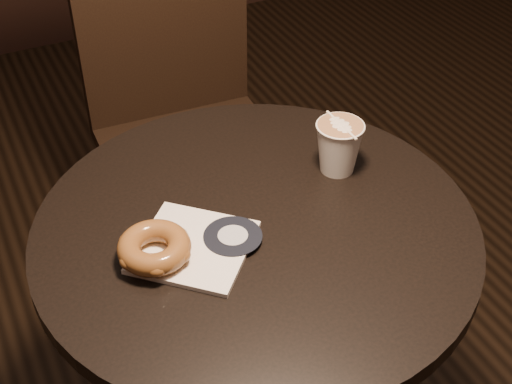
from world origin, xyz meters
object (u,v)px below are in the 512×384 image
(doughnut, at_px, (154,247))
(latte_cup, at_px, (339,147))
(pastry_bag, at_px, (194,247))
(cafe_table, at_px, (256,309))
(chair, at_px, (179,93))

(doughnut, bearing_deg, latte_cup, 11.86)
(pastry_bag, distance_m, latte_cup, 0.31)
(cafe_table, xyz_separation_m, chair, (0.12, 0.67, 0.04))
(cafe_table, distance_m, pastry_bag, 0.23)
(chair, distance_m, latte_cup, 0.64)
(chair, bearing_deg, cafe_table, -97.29)
(cafe_table, xyz_separation_m, latte_cup, (0.19, 0.06, 0.24))
(chair, xyz_separation_m, doughnut, (-0.29, -0.68, 0.19))
(cafe_table, bearing_deg, latte_cup, 19.18)
(chair, height_order, doughnut, chair)
(cafe_table, bearing_deg, chair, 79.88)
(cafe_table, xyz_separation_m, doughnut, (-0.17, -0.01, 0.22))
(cafe_table, relative_size, pastry_bag, 4.65)
(pastry_bag, height_order, latte_cup, latte_cup)
(doughnut, bearing_deg, cafe_table, 3.33)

